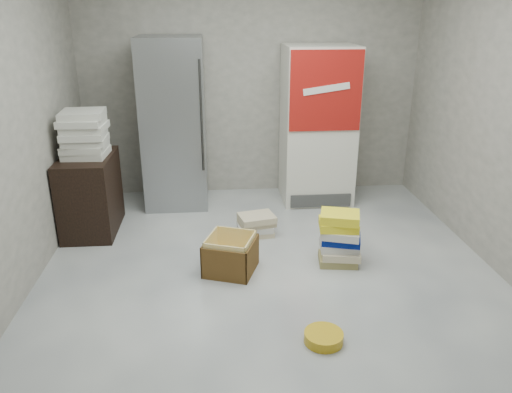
{
  "coord_description": "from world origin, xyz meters",
  "views": [
    {
      "loc": [
        -0.44,
        -3.49,
        2.2
      ],
      "look_at": [
        -0.09,
        0.7,
        0.59
      ],
      "focal_mm": 35.0,
      "sensor_mm": 36.0,
      "label": 1
    }
  ],
  "objects": [
    {
      "name": "cardboard_box",
      "position": [
        -0.34,
        0.42,
        0.14
      ],
      "size": [
        0.53,
        0.53,
        0.33
      ],
      "rotation": [
        0.0,
        0.0,
        -0.34
      ],
      "color": "yellow",
      "rests_on": "ground"
    },
    {
      "name": "wood_shelf",
      "position": [
        -1.73,
        1.4,
        0.4
      ],
      "size": [
        0.5,
        0.8,
        0.8
      ],
      "primitive_type": "cube",
      "color": "black",
      "rests_on": "ground"
    },
    {
      "name": "ground",
      "position": [
        0.0,
        0.0,
        0.0
      ],
      "size": [
        5.0,
        5.0,
        0.0
      ],
      "primitive_type": "plane",
      "color": "silver",
      "rests_on": "ground"
    },
    {
      "name": "steel_fridge",
      "position": [
        -0.9,
        2.13,
        0.95
      ],
      "size": [
        0.7,
        0.72,
        1.9
      ],
      "color": "#ACAFB4",
      "rests_on": "ground"
    },
    {
      "name": "phonebook_stack_main",
      "position": [
        0.65,
        0.47,
        0.25
      ],
      "size": [
        0.42,
        0.36,
        0.5
      ],
      "rotation": [
        0.0,
        0.0,
        -0.21
      ],
      "color": "#948851",
      "rests_on": "ground"
    },
    {
      "name": "bucket_lid",
      "position": [
        0.27,
        -0.65,
        0.04
      ],
      "size": [
        0.3,
        0.3,
        0.07
      ],
      "primitive_type": "cylinder",
      "rotation": [
        0.0,
        0.0,
        0.11
      ],
      "color": "gold",
      "rests_on": "ground"
    },
    {
      "name": "phonebook_stack_side",
      "position": [
        -0.05,
        1.14,
        0.11
      ],
      "size": [
        0.4,
        0.37,
        0.22
      ],
      "rotation": [
        0.0,
        0.0,
        0.21
      ],
      "color": "beige",
      "rests_on": "ground"
    },
    {
      "name": "coke_cooler",
      "position": [
        0.75,
        2.12,
        0.9
      ],
      "size": [
        0.8,
        0.73,
        1.8
      ],
      "color": "silver",
      "rests_on": "ground"
    },
    {
      "name": "supply_box_stack",
      "position": [
        -1.72,
        1.4,
        1.03
      ],
      "size": [
        0.43,
        0.44,
        0.45
      ],
      "color": "beige",
      "rests_on": "wood_shelf"
    },
    {
      "name": "room_shell",
      "position": [
        0.0,
        0.0,
        1.8
      ],
      "size": [
        4.04,
        5.04,
        2.82
      ],
      "color": "#A8A197",
      "rests_on": "ground"
    }
  ]
}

